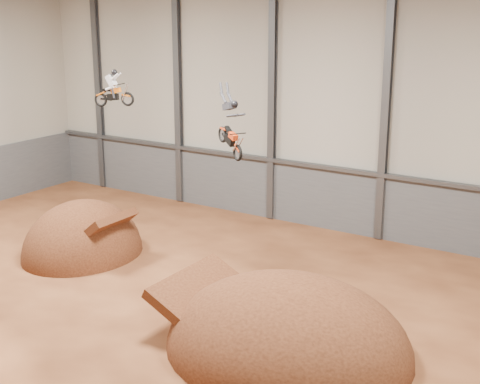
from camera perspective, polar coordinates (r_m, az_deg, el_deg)
name	(u,v)px	position (r m, az deg, el deg)	size (l,w,h in m)	color
floor	(152,332)	(26.33, -7.48, -11.76)	(40.00, 40.00, 0.00)	#552A16
back_wall	(328,104)	(36.48, 7.51, 7.49)	(40.00, 0.10, 14.00)	#ADA799
lower_band_back	(324,198)	(37.48, 7.17, -0.49)	(39.80, 0.18, 3.50)	#54575C
steel_rail	(324,167)	(36.89, 7.16, 2.14)	(39.80, 0.35, 0.20)	#47494F
steel_column_0	(98,85)	(45.90, -11.99, 8.92)	(0.40, 0.36, 13.90)	#47494F
steel_column_1	(178,92)	(41.53, -5.31, 8.53)	(0.40, 0.36, 13.90)	#47494F
steel_column_2	(272,99)	(37.83, 2.77, 7.89)	(0.40, 0.36, 13.90)	#47494F
steel_column_3	(386,109)	(35.02, 12.34, 6.94)	(0.40, 0.36, 13.90)	#47494F
takeoff_ramp	(83,254)	(34.66, -13.22, -5.19)	(5.53, 6.38, 5.53)	#381A0E
landing_ramp	(287,350)	(24.97, 4.05, -13.28)	(9.17, 8.11, 5.29)	#381A0E
fmx_rider_a	(114,86)	(31.18, -10.71, 8.85)	(2.00, 0.76, 1.81)	#CE5E0F
fmx_rider_b	(229,121)	(27.79, -0.97, 6.07)	(2.90, 0.83, 2.49)	#AD2F0F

